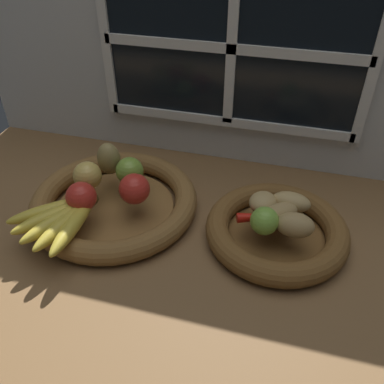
% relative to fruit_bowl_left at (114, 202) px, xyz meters
% --- Properties ---
extents(ground_plane, '(1.40, 0.90, 0.03)m').
position_rel_fruit_bowl_left_xyz_m(ground_plane, '(0.21, 0.01, -0.04)').
color(ground_plane, brown).
extents(back_wall, '(1.40, 0.05, 0.55)m').
position_rel_fruit_bowl_left_xyz_m(back_wall, '(0.21, 0.30, 0.26)').
color(back_wall, silver).
rests_on(back_wall, ground_plane).
extents(fruit_bowl_left, '(0.39, 0.39, 0.05)m').
position_rel_fruit_bowl_left_xyz_m(fruit_bowl_left, '(0.00, 0.00, 0.00)').
color(fruit_bowl_left, brown).
rests_on(fruit_bowl_left, ground_plane).
extents(fruit_bowl_right, '(0.31, 0.31, 0.05)m').
position_rel_fruit_bowl_left_xyz_m(fruit_bowl_right, '(0.38, 0.00, 0.00)').
color(fruit_bowl_right, brown).
rests_on(fruit_bowl_right, ground_plane).
extents(apple_green_back, '(0.07, 0.07, 0.07)m').
position_rel_fruit_bowl_left_xyz_m(apple_green_back, '(0.02, 0.05, 0.06)').
color(apple_green_back, '#7AA338').
rests_on(apple_green_back, fruit_bowl_left).
extents(apple_red_front, '(0.07, 0.07, 0.07)m').
position_rel_fruit_bowl_left_xyz_m(apple_red_front, '(-0.04, -0.07, 0.06)').
color(apple_red_front, red).
rests_on(apple_red_front, fruit_bowl_left).
extents(apple_red_right, '(0.07, 0.07, 0.07)m').
position_rel_fruit_bowl_left_xyz_m(apple_red_right, '(0.06, -0.02, 0.06)').
color(apple_red_right, red).
rests_on(apple_red_right, fruit_bowl_left).
extents(apple_golden_left, '(0.07, 0.07, 0.07)m').
position_rel_fruit_bowl_left_xyz_m(apple_golden_left, '(-0.06, 0.00, 0.06)').
color(apple_golden_left, '#DBB756').
rests_on(apple_golden_left, fruit_bowl_left).
extents(pear_brown, '(0.07, 0.07, 0.08)m').
position_rel_fruit_bowl_left_xyz_m(pear_brown, '(-0.04, 0.07, 0.07)').
color(pear_brown, olive).
rests_on(pear_brown, fruit_bowl_left).
extents(banana_bunch_front, '(0.16, 0.19, 0.03)m').
position_rel_fruit_bowl_left_xyz_m(banana_bunch_front, '(-0.06, -0.13, 0.04)').
color(banana_bunch_front, gold).
rests_on(banana_bunch_front, fruit_bowl_left).
extents(potato_small, '(0.08, 0.05, 0.05)m').
position_rel_fruit_bowl_left_xyz_m(potato_small, '(0.41, -0.03, 0.05)').
color(potato_small, '#A38451').
rests_on(potato_small, fruit_bowl_right).
extents(potato_back, '(0.09, 0.05, 0.04)m').
position_rel_fruit_bowl_left_xyz_m(potato_back, '(0.40, 0.05, 0.05)').
color(potato_back, tan).
rests_on(potato_back, fruit_bowl_right).
extents(potato_large, '(0.10, 0.09, 0.04)m').
position_rel_fruit_bowl_left_xyz_m(potato_large, '(0.38, 0.00, 0.05)').
color(potato_large, '#A38451').
rests_on(potato_large, fruit_bowl_right).
extents(potato_oblong, '(0.08, 0.08, 0.04)m').
position_rel_fruit_bowl_left_xyz_m(potato_oblong, '(0.34, 0.03, 0.05)').
color(potato_oblong, tan).
rests_on(potato_oblong, fruit_bowl_right).
extents(lime_near, '(0.06, 0.06, 0.06)m').
position_rel_fruit_bowl_left_xyz_m(lime_near, '(0.35, -0.04, 0.06)').
color(lime_near, '#7AAD3D').
rests_on(lime_near, fruit_bowl_right).
extents(chili_pepper, '(0.14, 0.06, 0.02)m').
position_rel_fruit_bowl_left_xyz_m(chili_pepper, '(0.36, -0.00, 0.04)').
color(chili_pepper, red).
rests_on(chili_pepper, fruit_bowl_right).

